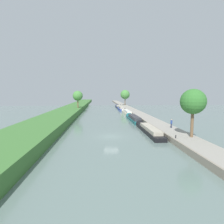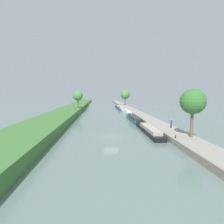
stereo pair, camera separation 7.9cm
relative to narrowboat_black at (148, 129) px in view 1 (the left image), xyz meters
The scene contains 15 objects.
ground_plane 7.91m from the narrowboat_black, 157.42° to the right, with size 160.00×160.00×0.00m, color slate.
left_grassy_bank 20.80m from the narrowboat_black, behind, with size 8.68×260.00×1.80m.
right_towpath 4.76m from the narrowboat_black, 39.58° to the right, with size 4.03×260.00×0.85m.
stone_quay 3.40m from the narrowboat_black, 63.27° to the right, with size 0.25×260.00×0.90m.
narrowboat_black is the anchor object (origin of this frame).
narrowboat_teal 15.48m from the narrowboat_black, 90.27° to the left, with size 2.10×15.29×2.13m.
narrowboat_cream 31.23m from the narrowboat_black, 89.40° to the left, with size 1.81×15.78×1.97m.
narrowboat_blue 46.49m from the narrowboat_black, 90.00° to the left, with size 2.06×11.93×2.24m.
narrowboat_navy 59.94m from the narrowboat_black, 89.91° to the left, with size 2.17×13.82×2.06m.
tree_rightbank_near 10.69m from the narrowboat_black, 59.32° to the right, with size 3.77×3.77×7.27m.
tree_rightbank_midnear 67.52m from the narrowboat_black, 86.11° to the left, with size 5.02×5.02×8.24m.
tree_leftbank_downstream 41.41m from the narrowboat_black, 115.41° to the left, with size 3.77×3.77×6.50m.
person_walking 4.59m from the narrowboat_black, ahead, with size 0.34×0.34×1.66m.
mooring_bollard_near 8.58m from the narrowboat_black, 76.83° to the right, with size 0.16×0.16×0.45m.
mooring_bollard_far 65.96m from the narrowboat_black, 88.30° to the left, with size 0.16×0.16×0.45m.
Camera 1 is at (-1.91, -31.70, 7.53)m, focal length 29.98 mm.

